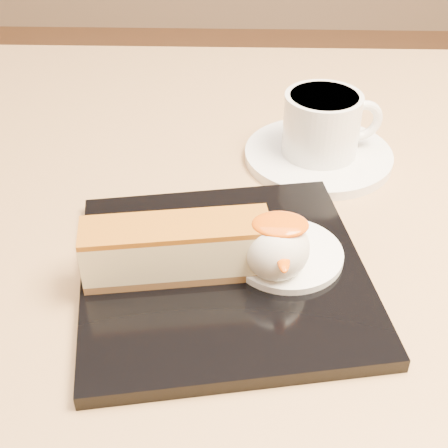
{
  "coord_description": "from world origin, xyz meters",
  "views": [
    {
      "loc": [
        -0.02,
        -0.46,
        1.05
      ],
      "look_at": [
        -0.03,
        -0.07,
        0.76
      ],
      "focal_mm": 50.0,
      "sensor_mm": 36.0,
      "label": 1
    }
  ],
  "objects_px": {
    "cheesecake": "(177,249)",
    "coffee_cup": "(323,123)",
    "ice_cream_scoop": "(276,248)",
    "table": "(255,331)",
    "dessert_plate": "(223,274)",
    "saucer": "(318,156)"
  },
  "relations": [
    {
      "from": "coffee_cup",
      "to": "cheesecake",
      "type": "bearing_deg",
      "value": -136.05
    },
    {
      "from": "table",
      "to": "ice_cream_scoop",
      "type": "relative_size",
      "value": 15.91
    },
    {
      "from": "table",
      "to": "dessert_plate",
      "type": "bearing_deg",
      "value": -108.56
    },
    {
      "from": "cheesecake",
      "to": "dessert_plate",
      "type": "bearing_deg",
      "value": -0.24
    },
    {
      "from": "cheesecake",
      "to": "table",
      "type": "bearing_deg",
      "value": 47.38
    },
    {
      "from": "dessert_plate",
      "to": "cheesecake",
      "type": "height_order",
      "value": "cheesecake"
    },
    {
      "from": "table",
      "to": "cheesecake",
      "type": "distance_m",
      "value": 0.22
    },
    {
      "from": "ice_cream_scoop",
      "to": "saucer",
      "type": "bearing_deg",
      "value": 74.86
    },
    {
      "from": "ice_cream_scoop",
      "to": "saucer",
      "type": "distance_m",
      "value": 0.2
    },
    {
      "from": "ice_cream_scoop",
      "to": "coffee_cup",
      "type": "distance_m",
      "value": 0.2
    },
    {
      "from": "ice_cream_scoop",
      "to": "dessert_plate",
      "type": "bearing_deg",
      "value": 172.87
    },
    {
      "from": "table",
      "to": "ice_cream_scoop",
      "type": "height_order",
      "value": "ice_cream_scoop"
    },
    {
      "from": "ice_cream_scoop",
      "to": "coffee_cup",
      "type": "bearing_deg",
      "value": 74.37
    },
    {
      "from": "cheesecake",
      "to": "ice_cream_scoop",
      "type": "distance_m",
      "value": 0.08
    },
    {
      "from": "table",
      "to": "ice_cream_scoop",
      "type": "bearing_deg",
      "value": -84.52
    },
    {
      "from": "coffee_cup",
      "to": "table",
      "type": "bearing_deg",
      "value": -135.71
    },
    {
      "from": "table",
      "to": "cheesecake",
      "type": "height_order",
      "value": "cheesecake"
    },
    {
      "from": "cheesecake",
      "to": "coffee_cup",
      "type": "height_order",
      "value": "coffee_cup"
    },
    {
      "from": "cheesecake",
      "to": "ice_cream_scoop",
      "type": "height_order",
      "value": "ice_cream_scoop"
    },
    {
      "from": "cheesecake",
      "to": "coffee_cup",
      "type": "relative_size",
      "value": 1.44
    },
    {
      "from": "ice_cream_scoop",
      "to": "table",
      "type": "bearing_deg",
      "value": 95.48
    },
    {
      "from": "ice_cream_scoop",
      "to": "cheesecake",
      "type": "bearing_deg",
      "value": 180.0
    }
  ]
}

